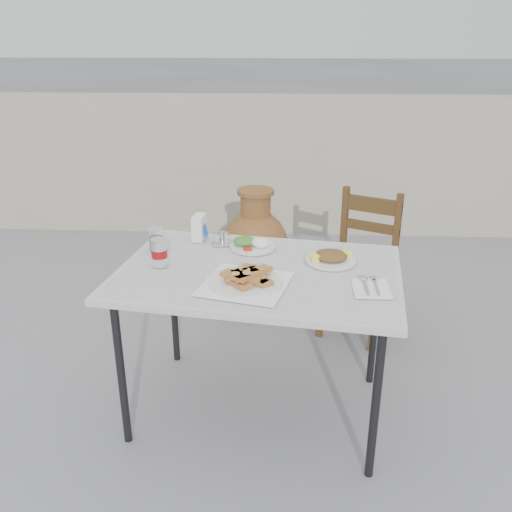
{
  "coord_description": "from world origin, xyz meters",
  "views": [
    {
      "loc": [
        0.24,
        -2.25,
        1.68
      ],
      "look_at": [
        0.13,
        -0.05,
        0.78
      ],
      "focal_mm": 38.0,
      "sensor_mm": 36.0,
      "label": 1
    }
  ],
  "objects_px": {
    "soda_can": "(159,252)",
    "napkin_holder": "(199,227)",
    "salad_rice_plate": "(252,244)",
    "salad_chopped_plate": "(331,257)",
    "pide_plate": "(245,277)",
    "chair": "(361,263)",
    "terracotta_urn": "(256,252)",
    "condiment_caddy": "(222,240)",
    "cafe_table": "(259,280)",
    "cola_glass": "(156,240)"
  },
  "relations": [
    {
      "from": "salad_rice_plate",
      "to": "condiment_caddy",
      "type": "distance_m",
      "value": 0.15
    },
    {
      "from": "cafe_table",
      "to": "pide_plate",
      "type": "distance_m",
      "value": 0.18
    },
    {
      "from": "pide_plate",
      "to": "terracotta_urn",
      "type": "bearing_deg",
      "value": 91.07
    },
    {
      "from": "salad_rice_plate",
      "to": "napkin_holder",
      "type": "height_order",
      "value": "napkin_holder"
    },
    {
      "from": "soda_can",
      "to": "terracotta_urn",
      "type": "height_order",
      "value": "soda_can"
    },
    {
      "from": "condiment_caddy",
      "to": "chair",
      "type": "bearing_deg",
      "value": 34.09
    },
    {
      "from": "salad_rice_plate",
      "to": "salad_chopped_plate",
      "type": "relative_size",
      "value": 0.94
    },
    {
      "from": "napkin_holder",
      "to": "condiment_caddy",
      "type": "height_order",
      "value": "napkin_holder"
    },
    {
      "from": "pide_plate",
      "to": "cola_glass",
      "type": "distance_m",
      "value": 0.57
    },
    {
      "from": "salad_chopped_plate",
      "to": "chair",
      "type": "relative_size",
      "value": 0.27
    },
    {
      "from": "soda_can",
      "to": "cafe_table",
      "type": "bearing_deg",
      "value": -2.5
    },
    {
      "from": "pide_plate",
      "to": "chair",
      "type": "bearing_deg",
      "value": 57.41
    },
    {
      "from": "soda_can",
      "to": "terracotta_urn",
      "type": "xyz_separation_m",
      "value": [
        0.37,
        1.09,
        -0.43
      ]
    },
    {
      "from": "cola_glass",
      "to": "soda_can",
      "type": "bearing_deg",
      "value": -73.43
    },
    {
      "from": "cola_glass",
      "to": "condiment_caddy",
      "type": "xyz_separation_m",
      "value": [
        0.3,
        0.08,
        -0.02
      ]
    },
    {
      "from": "soda_can",
      "to": "pide_plate",
      "type": "bearing_deg",
      "value": -23.94
    },
    {
      "from": "chair",
      "to": "terracotta_urn",
      "type": "distance_m",
      "value": 0.71
    },
    {
      "from": "cafe_table",
      "to": "terracotta_urn",
      "type": "height_order",
      "value": "terracotta_urn"
    },
    {
      "from": "condiment_caddy",
      "to": "chair",
      "type": "height_order",
      "value": "chair"
    },
    {
      "from": "terracotta_urn",
      "to": "chair",
      "type": "bearing_deg",
      "value": -26.16
    },
    {
      "from": "cafe_table",
      "to": "cola_glass",
      "type": "distance_m",
      "value": 0.54
    },
    {
      "from": "cola_glass",
      "to": "terracotta_urn",
      "type": "height_order",
      "value": "cola_glass"
    },
    {
      "from": "salad_rice_plate",
      "to": "salad_chopped_plate",
      "type": "height_order",
      "value": "salad_rice_plate"
    },
    {
      "from": "salad_chopped_plate",
      "to": "soda_can",
      "type": "bearing_deg",
      "value": -173.64
    },
    {
      "from": "soda_can",
      "to": "condiment_caddy",
      "type": "relative_size",
      "value": 1.2
    },
    {
      "from": "pide_plate",
      "to": "napkin_holder",
      "type": "relative_size",
      "value": 3.32
    },
    {
      "from": "pide_plate",
      "to": "salad_rice_plate",
      "type": "distance_m",
      "value": 0.41
    },
    {
      "from": "salad_chopped_plate",
      "to": "napkin_holder",
      "type": "distance_m",
      "value": 0.68
    },
    {
      "from": "cafe_table",
      "to": "napkin_holder",
      "type": "distance_m",
      "value": 0.48
    },
    {
      "from": "napkin_holder",
      "to": "chair",
      "type": "bearing_deg",
      "value": 34.73
    },
    {
      "from": "pide_plate",
      "to": "salad_chopped_plate",
      "type": "distance_m",
      "value": 0.45
    },
    {
      "from": "cafe_table",
      "to": "pide_plate",
      "type": "xyz_separation_m",
      "value": [
        -0.05,
        -0.15,
        0.08
      ]
    },
    {
      "from": "salad_chopped_plate",
      "to": "chair",
      "type": "bearing_deg",
      "value": 70.61
    },
    {
      "from": "condiment_caddy",
      "to": "salad_rice_plate",
      "type": "bearing_deg",
      "value": -14.1
    },
    {
      "from": "cafe_table",
      "to": "chair",
      "type": "bearing_deg",
      "value": 54.88
    },
    {
      "from": "cafe_table",
      "to": "salad_rice_plate",
      "type": "bearing_deg",
      "value": 99.68
    },
    {
      "from": "cafe_table",
      "to": "condiment_caddy",
      "type": "distance_m",
      "value": 0.36
    },
    {
      "from": "condiment_caddy",
      "to": "napkin_holder",
      "type": "bearing_deg",
      "value": 151.4
    },
    {
      "from": "salad_chopped_plate",
      "to": "soda_can",
      "type": "xyz_separation_m",
      "value": [
        -0.75,
        -0.08,
        0.04
      ]
    },
    {
      "from": "salad_chopped_plate",
      "to": "condiment_caddy",
      "type": "bearing_deg",
      "value": 159.8
    },
    {
      "from": "cola_glass",
      "to": "napkin_holder",
      "type": "xyz_separation_m",
      "value": [
        0.18,
        0.15,
        0.02
      ]
    },
    {
      "from": "pide_plate",
      "to": "salad_chopped_plate",
      "type": "relative_size",
      "value": 1.78
    },
    {
      "from": "salad_rice_plate",
      "to": "salad_chopped_plate",
      "type": "distance_m",
      "value": 0.39
    },
    {
      "from": "napkin_holder",
      "to": "salad_rice_plate",
      "type": "bearing_deg",
      "value": -13.26
    },
    {
      "from": "cola_glass",
      "to": "condiment_caddy",
      "type": "bearing_deg",
      "value": 15.83
    },
    {
      "from": "soda_can",
      "to": "napkin_holder",
      "type": "height_order",
      "value": "soda_can"
    },
    {
      "from": "pide_plate",
      "to": "salad_chopped_plate",
      "type": "height_order",
      "value": "pide_plate"
    },
    {
      "from": "soda_can",
      "to": "chair",
      "type": "bearing_deg",
      "value": 38.07
    },
    {
      "from": "salad_rice_plate",
      "to": "chair",
      "type": "xyz_separation_m",
      "value": [
        0.61,
        0.55,
        -0.32
      ]
    },
    {
      "from": "pide_plate",
      "to": "salad_rice_plate",
      "type": "bearing_deg",
      "value": 89.48
    }
  ]
}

